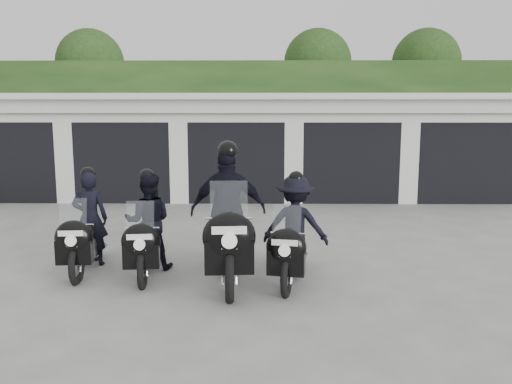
{
  "coord_description": "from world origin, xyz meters",
  "views": [
    {
      "loc": [
        0.7,
        -9.08,
        2.65
      ],
      "look_at": [
        0.58,
        0.88,
        1.05
      ],
      "focal_mm": 38.0,
      "sensor_mm": 36.0,
      "label": 1
    }
  ],
  "objects_px": {
    "police_bike_a": "(86,229)",
    "police_bike_c": "(228,219)",
    "police_bike_b": "(147,228)",
    "police_bike_d": "(294,232)"
  },
  "relations": [
    {
      "from": "police_bike_a",
      "to": "police_bike_b",
      "type": "distance_m",
      "value": 1.02
    },
    {
      "from": "police_bike_b",
      "to": "police_bike_c",
      "type": "xyz_separation_m",
      "value": [
        1.31,
        -0.26,
        0.2
      ]
    },
    {
      "from": "police_bike_c",
      "to": "police_bike_a",
      "type": "bearing_deg",
      "value": 167.26
    },
    {
      "from": "police_bike_a",
      "to": "police_bike_d",
      "type": "bearing_deg",
      "value": -10.75
    },
    {
      "from": "police_bike_b",
      "to": "police_bike_d",
      "type": "distance_m",
      "value": 2.34
    },
    {
      "from": "police_bike_b",
      "to": "police_bike_c",
      "type": "height_order",
      "value": "police_bike_c"
    },
    {
      "from": "police_bike_c",
      "to": "police_bike_d",
      "type": "height_order",
      "value": "police_bike_c"
    },
    {
      "from": "police_bike_a",
      "to": "police_bike_c",
      "type": "height_order",
      "value": "police_bike_c"
    },
    {
      "from": "police_bike_c",
      "to": "police_bike_b",
      "type": "bearing_deg",
      "value": 164.76
    },
    {
      "from": "police_bike_b",
      "to": "police_bike_c",
      "type": "distance_m",
      "value": 1.35
    }
  ]
}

